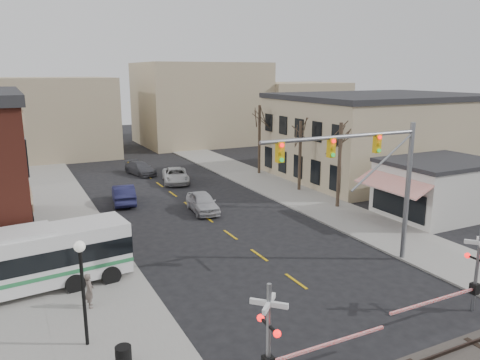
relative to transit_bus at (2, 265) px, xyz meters
name	(u,v)px	position (x,y,z in m)	size (l,w,h in m)	color
ground	(319,298)	(13.61, -6.71, -1.75)	(160.00, 160.00, 0.00)	black
sidewalk_west	(63,213)	(4.11, 13.29, -1.69)	(5.00, 60.00, 0.12)	gray
sidewalk_east	(276,187)	(23.11, 13.29, -1.69)	(5.00, 60.00, 0.12)	gray
tan_building	(379,135)	(35.61, 13.29, 2.50)	(20.30, 15.30, 8.50)	tan
awning_shop	(438,188)	(29.58, 0.29, 0.41)	(9.74, 6.20, 4.30)	beige
tree_east_a	(339,165)	(24.11, 5.29, 1.74)	(0.28, 0.28, 6.75)	#382B21
tree_east_b	(300,156)	(24.41, 11.29, 1.52)	(0.28, 0.28, 6.30)	#382B21
tree_east_c	(259,140)	(24.61, 19.29, 1.97)	(0.28, 0.28, 7.20)	#382B21
transit_bus	(2,265)	(0.00, 0.00, 0.00)	(12.25, 3.92, 3.10)	silver
traffic_signal_mast	(373,167)	(18.13, -4.96, 3.97)	(9.73, 0.30, 8.00)	gray
rr_crossing_west	(279,337)	(8.41, -11.54, 0.21)	(5.60, 1.36, 4.00)	gray
rr_crossing_east	(470,273)	(18.74, -10.91, 0.21)	(5.60, 1.36, 4.00)	gray
street_lamp	(82,272)	(2.89, -6.02, 1.47)	(0.44, 0.44, 4.35)	black
trash_bin	(124,357)	(3.86, -8.12, -1.23)	(0.60, 0.60, 0.81)	black
car_a	(202,202)	(13.95, 9.07, -0.98)	(1.83, 4.54, 1.55)	#ABABB0
car_b	(124,194)	(9.01, 14.27, -0.96)	(1.69, 4.86, 1.60)	#18193D
car_c	(176,175)	(15.31, 19.47, -1.04)	(2.38, 5.15, 1.43)	#B7B7B7
car_d	(141,168)	(13.19, 24.67, -1.08)	(1.88, 4.63, 1.34)	#414146
pedestrian_near	(89,290)	(3.51, -2.93, -0.81)	(0.60, 0.39, 1.64)	#63564F
pedestrian_far	(54,261)	(2.42, 1.26, -0.73)	(0.88, 0.68, 1.80)	#303154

